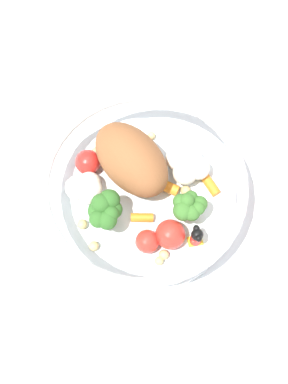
# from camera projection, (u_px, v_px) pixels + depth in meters

# --- Properties ---
(ground_plane) EXTENTS (2.40, 2.40, 0.00)m
(ground_plane) POSITION_uv_depth(u_px,v_px,m) (151.00, 213.00, 0.61)
(ground_plane) COLOR white
(food_container) EXTENTS (0.22, 0.22, 0.08)m
(food_container) POSITION_uv_depth(u_px,v_px,m) (141.00, 186.00, 0.59)
(food_container) COLOR white
(food_container) RESTS_ON ground_plane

